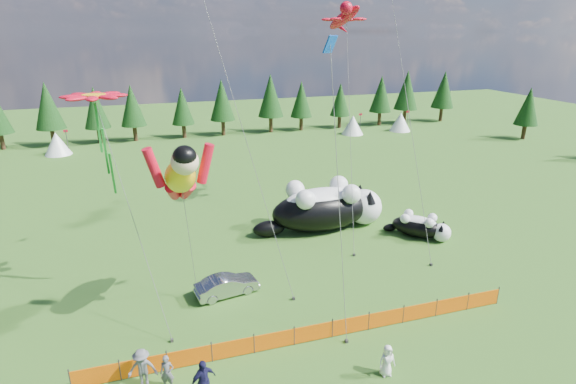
% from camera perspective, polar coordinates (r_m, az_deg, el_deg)
% --- Properties ---
extents(ground, '(160.00, 160.00, 0.00)m').
position_cam_1_polar(ground, '(25.78, 0.86, -14.46)').
color(ground, '#0E3509').
rests_on(ground, ground).
extents(safety_fence, '(22.06, 0.06, 1.10)m').
position_cam_1_polar(safety_fence, '(23.19, 3.26, -17.39)').
color(safety_fence, '#262626').
rests_on(safety_fence, ground).
extents(tree_line, '(90.00, 4.00, 8.00)m').
position_cam_1_polar(tree_line, '(66.44, -11.37, 10.27)').
color(tree_line, black).
rests_on(tree_line, ground).
extents(festival_tents, '(50.00, 3.20, 2.80)m').
position_cam_1_polar(festival_tents, '(64.14, -0.81, 7.95)').
color(festival_tents, white).
rests_on(festival_tents, ground).
extents(cat_large, '(10.47, 3.83, 3.78)m').
position_cam_1_polar(cat_large, '(34.59, 4.95, -1.87)').
color(cat_large, black).
rests_on(cat_large, ground).
extents(cat_small, '(4.01, 4.00, 1.82)m').
position_cam_1_polar(cat_small, '(34.79, 16.45, -4.18)').
color(cat_small, black).
rests_on(cat_small, ground).
extents(car, '(3.85, 1.95, 1.21)m').
position_cam_1_polar(car, '(26.80, -7.76, -11.66)').
color(car, '#ABABB0').
rests_on(car, ground).
extents(spectator_a, '(0.67, 0.53, 1.63)m').
position_cam_1_polar(spectator_a, '(21.18, -15.10, -21.27)').
color(spectator_a, '#59595E').
rests_on(spectator_a, ground).
extents(spectator_c, '(1.30, 1.03, 1.98)m').
position_cam_1_polar(spectator_c, '(20.22, -10.71, -22.54)').
color(spectator_c, '#17163D').
rests_on(spectator_c, ground).
extents(spectator_d, '(1.33, 0.83, 1.92)m').
position_cam_1_polar(spectator_d, '(21.40, -18.00, -20.60)').
color(spectator_d, '#59595E').
rests_on(spectator_d, ground).
extents(spectator_e, '(0.78, 0.54, 1.53)m').
position_cam_1_polar(spectator_e, '(21.63, 12.46, -20.18)').
color(spectator_e, white).
rests_on(spectator_e, ground).
extents(superhero_kite, '(4.61, 5.02, 10.28)m').
position_cam_1_polar(superhero_kite, '(22.06, -13.52, 1.88)').
color(superhero_kite, yellow).
rests_on(superhero_kite, ground).
extents(gecko_kite, '(4.06, 11.43, 17.58)m').
position_cam_1_polar(gecko_kite, '(36.16, 7.13, 21.08)').
color(gecko_kite, red).
rests_on(gecko_kite, ground).
extents(flower_kite, '(4.19, 6.42, 12.53)m').
position_cam_1_polar(flower_kite, '(24.29, -23.36, 10.71)').
color(flower_kite, red).
rests_on(flower_kite, ground).
extents(diamond_kite_c, '(1.08, 2.54, 14.74)m').
position_cam_1_polar(diamond_kite_c, '(20.28, 5.49, 16.57)').
color(diamond_kite_c, '#0C46BD').
rests_on(diamond_kite_c, ground).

